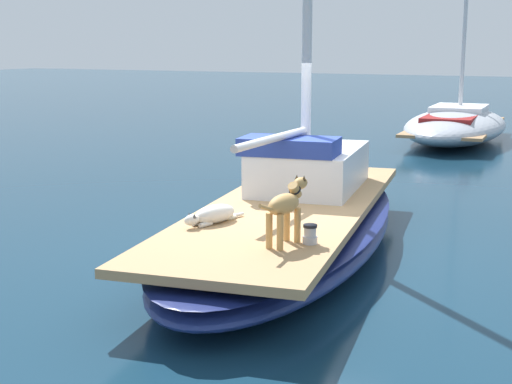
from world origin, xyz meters
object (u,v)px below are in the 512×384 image
Objects in this scene: dog_white at (213,215)px; moored_boat_far_astern at (456,124)px; deck_winch at (310,235)px; dog_tan at (286,206)px; sailboat_main at (289,228)px; coiled_rope at (224,216)px.

dog_white is 13.95m from moored_boat_far_astern.
moored_boat_far_astern is at bearing 94.85° from deck_winch.
dog_white is 1.29m from dog_tan.
moored_boat_far_astern is at bearing 89.32° from dog_white.
deck_winch is (0.22, 0.14, -0.32)m from dog_tan.
dog_white is at bearing -90.68° from moored_boat_far_astern.
dog_tan is at bearing -86.08° from moored_boat_far_astern.
dog_white is (-0.40, -1.37, 0.43)m from sailboat_main.
deck_winch is 0.03× the size of moored_boat_far_astern.
sailboat_main is 1.19m from coiled_rope.
coiled_rope is (-1.39, 0.63, -0.08)m from deck_winch.
dog_tan reaches higher than deck_winch.
dog_tan is 14.47m from moored_boat_far_astern.
coiled_rope is at bearing 146.66° from dog_tan.
deck_winch is at bearing -59.90° from sailboat_main.
dog_white is 0.99× the size of dog_tan.
dog_white is 0.14× the size of moored_boat_far_astern.
deck_winch is (1.38, -0.33, -0.01)m from dog_white.
moored_boat_far_astern is at bearing 93.92° from dog_tan.
sailboat_main is 12.59m from moored_boat_far_astern.
dog_white is 1.42m from deck_winch.
moored_boat_far_astern reaches higher than dog_white.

